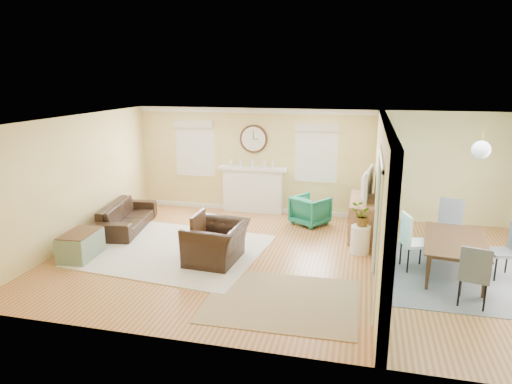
{
  "coord_description": "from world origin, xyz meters",
  "views": [
    {
      "loc": [
        1.17,
        -7.92,
        3.36
      ],
      "look_at": [
        -0.8,
        0.3,
        1.2
      ],
      "focal_mm": 32.0,
      "sensor_mm": 36.0,
      "label": 1
    }
  ],
  "objects_px": {
    "dining_table": "(456,257)",
    "sofa": "(127,216)",
    "green_chair": "(310,210)",
    "credenza": "(362,217)",
    "eames_chair": "(217,243)"
  },
  "relations": [
    {
      "from": "sofa",
      "to": "green_chair",
      "type": "distance_m",
      "value": 4.18
    },
    {
      "from": "dining_table",
      "to": "green_chair",
      "type": "bearing_deg",
      "value": 59.38
    },
    {
      "from": "sofa",
      "to": "dining_table",
      "type": "distance_m",
      "value": 6.82
    },
    {
      "from": "sofa",
      "to": "credenza",
      "type": "distance_m",
      "value": 5.22
    },
    {
      "from": "sofa",
      "to": "dining_table",
      "type": "relative_size",
      "value": 1.13
    },
    {
      "from": "sofa",
      "to": "eames_chair",
      "type": "height_order",
      "value": "eames_chair"
    },
    {
      "from": "green_chair",
      "to": "dining_table",
      "type": "relative_size",
      "value": 0.41
    },
    {
      "from": "green_chair",
      "to": "credenza",
      "type": "relative_size",
      "value": 0.47
    },
    {
      "from": "eames_chair",
      "to": "dining_table",
      "type": "bearing_deg",
      "value": 99.58
    },
    {
      "from": "sofa",
      "to": "dining_table",
      "type": "bearing_deg",
      "value": -106.76
    },
    {
      "from": "credenza",
      "to": "dining_table",
      "type": "xyz_separation_m",
      "value": [
        1.62,
        -1.74,
        -0.08
      ]
    },
    {
      "from": "eames_chair",
      "to": "sofa",
      "type": "bearing_deg",
      "value": -113.21
    },
    {
      "from": "dining_table",
      "to": "sofa",
      "type": "bearing_deg",
      "value": 89.95
    },
    {
      "from": "sofa",
      "to": "green_chair",
      "type": "xyz_separation_m",
      "value": [
        3.97,
        1.3,
        0.04
      ]
    },
    {
      "from": "sofa",
      "to": "eames_chair",
      "type": "xyz_separation_m",
      "value": [
        2.55,
        -1.3,
        0.07
      ]
    }
  ]
}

